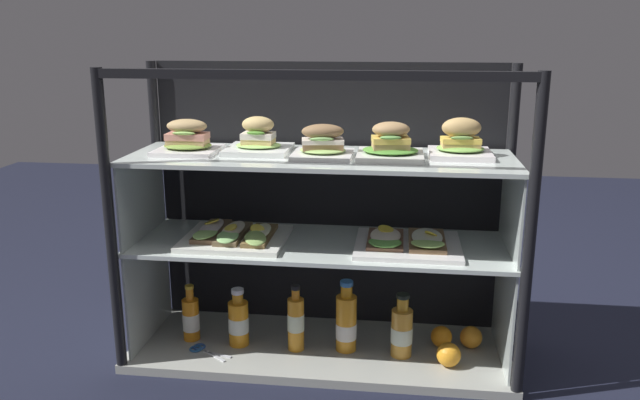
{
  "coord_description": "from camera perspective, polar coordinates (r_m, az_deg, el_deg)",
  "views": [
    {
      "loc": [
        0.26,
        -1.99,
        1.09
      ],
      "look_at": [
        0.0,
        0.0,
        0.55
      ],
      "focal_mm": 35.75,
      "sensor_mm": 36.0,
      "label": 1
    }
  ],
  "objects": [
    {
      "name": "ground_plane",
      "position": [
        2.29,
        0.0,
        -13.76
      ],
      "size": [
        6.0,
        6.0,
        0.02
      ],
      "primitive_type": "cube",
      "color": "black",
      "rests_on": "ground"
    },
    {
      "name": "case_base_deck",
      "position": [
        2.28,
        0.0,
        -13.21
      ],
      "size": [
        1.3,
        0.45,
        0.03
      ],
      "primitive_type": "cube",
      "color": "#A3A59C",
      "rests_on": "ground"
    },
    {
      "name": "case_frame",
      "position": [
        2.21,
        0.41,
        0.31
      ],
      "size": [
        1.3,
        0.45,
        0.99
      ],
      "color": "black",
      "rests_on": "ground"
    },
    {
      "name": "riser_lower_tier",
      "position": [
        2.19,
        0.0,
        -8.66
      ],
      "size": [
        1.23,
        0.38,
        0.36
      ],
      "color": "silver",
      "rests_on": "case_base_deck"
    },
    {
      "name": "shelf_lower_glass",
      "position": [
        2.13,
        0.0,
        -3.99
      ],
      "size": [
        1.24,
        0.4,
        0.01
      ],
      "primitive_type": "cube",
      "color": "silver",
      "rests_on": "riser_lower_tier"
    },
    {
      "name": "riser_upper_tier",
      "position": [
        2.08,
        0.0,
        -0.18
      ],
      "size": [
        1.23,
        0.38,
        0.28
      ],
      "color": "silver",
      "rests_on": "shelf_lower_glass"
    },
    {
      "name": "shelf_upper_glass",
      "position": [
        2.05,
        0.0,
        3.77
      ],
      "size": [
        1.24,
        0.4,
        0.01
      ],
      "primitive_type": "cube",
      "color": "silver",
      "rests_on": "riser_upper_tier"
    },
    {
      "name": "plated_roll_sandwich_mid_left",
      "position": [
        2.15,
        -11.77,
        5.25
      ],
      "size": [
        0.2,
        0.2,
        0.11
      ],
      "color": "white",
      "rests_on": "shelf_upper_glass"
    },
    {
      "name": "plated_roll_sandwich_near_right_corner",
      "position": [
        2.12,
        -5.54,
        5.32
      ],
      "size": [
        0.21,
        0.21,
        0.12
      ],
      "color": "white",
      "rests_on": "shelf_upper_glass"
    },
    {
      "name": "plated_roll_sandwich_near_left_corner",
      "position": [
        2.03,
        0.24,
        4.95
      ],
      "size": [
        0.19,
        0.19,
        0.11
      ],
      "color": "white",
      "rests_on": "shelf_upper_glass"
    },
    {
      "name": "plated_roll_sandwich_left_of_center",
      "position": [
        2.02,
        6.33,
        4.85
      ],
      "size": [
        0.21,
        0.21,
        0.12
      ],
      "color": "white",
      "rests_on": "shelf_upper_glass"
    },
    {
      "name": "plated_roll_sandwich_far_left",
      "position": [
        2.08,
        12.47,
        4.99
      ],
      "size": [
        0.2,
        0.2,
        0.12
      ],
      "color": "white",
      "rests_on": "shelf_upper_glass"
    },
    {
      "name": "open_sandwich_tray_right_of_center",
      "position": [
        2.15,
        -7.69,
        -3.15
      ],
      "size": [
        0.34,
        0.3,
        0.06
      ],
      "color": "white",
      "rests_on": "shelf_lower_glass"
    },
    {
      "name": "open_sandwich_tray_far_left",
      "position": [
        2.09,
        7.81,
        -3.74
      ],
      "size": [
        0.34,
        0.3,
        0.06
      ],
      "color": "white",
      "rests_on": "shelf_lower_glass"
    },
    {
      "name": "juice_bottle_back_right",
      "position": [
        2.33,
        -11.47,
        -10.36
      ],
      "size": [
        0.06,
        0.06,
        0.2
      ],
      "color": "orange",
      "rests_on": "case_base_deck"
    },
    {
      "name": "juice_bottle_back_left",
      "position": [
        2.26,
        -7.3,
        -10.75
      ],
      "size": [
        0.07,
        0.07,
        0.21
      ],
      "color": "orange",
      "rests_on": "case_base_deck"
    },
    {
      "name": "juice_bottle_tucked_behind",
      "position": [
        2.21,
        -2.17,
        -10.87
      ],
      "size": [
        0.06,
        0.06,
        0.23
      ],
      "color": "orange",
      "rests_on": "case_base_deck"
    },
    {
      "name": "juice_bottle_front_right_end",
      "position": [
        2.2,
        2.36,
        -10.89
      ],
      "size": [
        0.07,
        0.07,
        0.25
      ],
      "color": "orange",
      "rests_on": "case_base_deck"
    },
    {
      "name": "juice_bottle_near_post",
      "position": [
        2.19,
        7.33,
        -11.55
      ],
      "size": [
        0.07,
        0.07,
        0.22
      ],
      "color": "gold",
      "rests_on": "case_base_deck"
    },
    {
      "name": "orange_fruit_beside_bottles",
      "position": [
        2.29,
        10.81,
        -11.92
      ],
      "size": [
        0.07,
        0.07,
        0.07
      ],
      "primitive_type": "sphere",
      "color": "orange",
      "rests_on": "case_base_deck"
    },
    {
      "name": "orange_fruit_near_left_post",
      "position": [
        2.17,
        11.44,
        -13.42
      ],
      "size": [
        0.08,
        0.08,
        0.08
      ],
      "primitive_type": "sphere",
      "color": "orange",
      "rests_on": "case_base_deck"
    },
    {
      "name": "orange_fruit_rolled_forward",
      "position": [
        2.3,
        13.37,
        -11.86
      ],
      "size": [
        0.08,
        0.08,
        0.08
      ],
      "primitive_type": "sphere",
      "color": "orange",
      "rests_on": "case_base_deck"
    },
    {
      "name": "kitchen_scissors",
      "position": [
        2.28,
        -10.56,
        -13.01
      ],
      "size": [
        0.16,
        0.12,
        0.01
      ],
      "color": "silver",
      "rests_on": "case_base_deck"
    }
  ]
}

